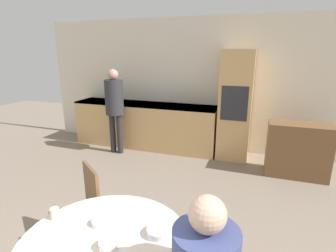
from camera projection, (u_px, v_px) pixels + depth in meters
wall_back at (203, 85)px, 5.23m from camera, size 6.95×0.05×2.60m
kitchen_counter at (145, 125)px, 5.49m from camera, size 2.99×0.60×0.93m
oven_unit at (235, 106)px, 4.79m from camera, size 0.57×0.59×1.98m
sideboard at (297, 150)px, 4.18m from camera, size 0.93×0.45×0.87m
chair_far_left at (84, 206)px, 2.55m from camera, size 0.56×0.56×0.89m
person_standing at (114, 102)px, 5.00m from camera, size 0.35×0.35×1.64m
cup at (55, 213)px, 1.99m from camera, size 0.07×0.07×0.09m
bowl_near at (101, 222)px, 1.93m from camera, size 0.13×0.13×0.04m
bowl_centre at (108, 245)px, 1.69m from camera, size 0.12×0.12×0.05m
bowl_far at (159, 232)px, 1.82m from camera, size 0.17×0.17×0.05m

